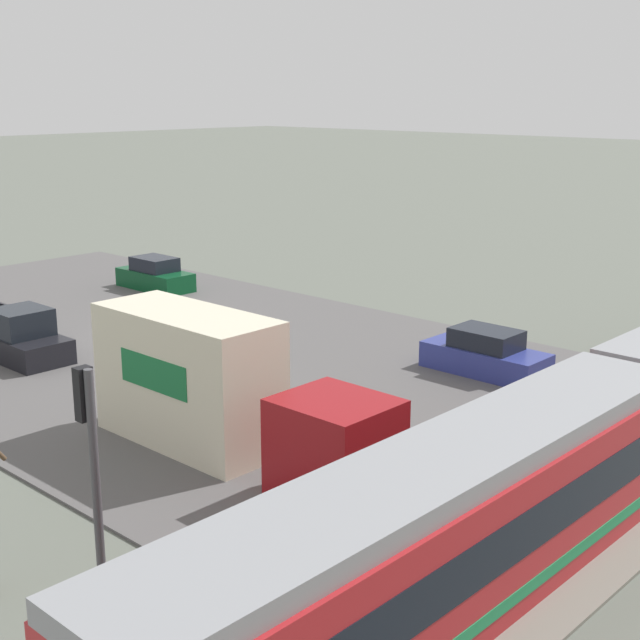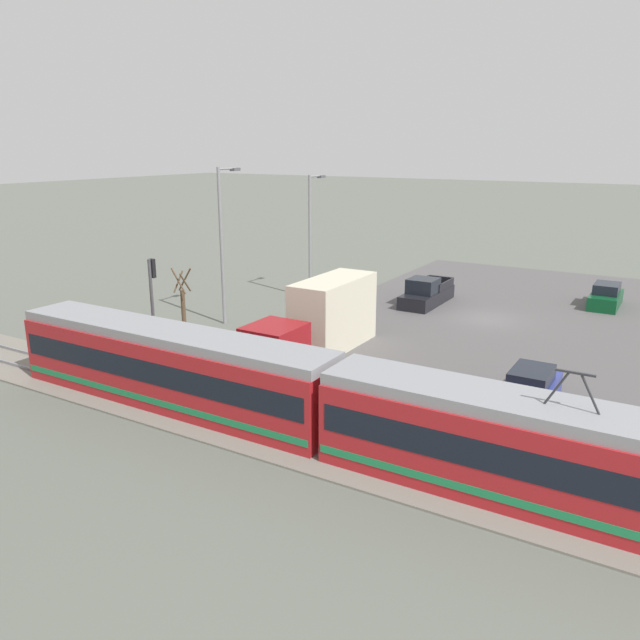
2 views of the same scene
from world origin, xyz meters
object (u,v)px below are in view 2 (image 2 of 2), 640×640
at_px(light_rail_tram, 333,406).
at_px(street_tree, 183,308).
at_px(street_lamp_mid_block, 223,237).
at_px(pickup_truck, 426,294).
at_px(traffic_light_pole, 153,295).
at_px(box_truck, 321,321).
at_px(sedan_car_0, 606,297).
at_px(street_lamp_near_crossing, 311,229).
at_px(sedan_car_1, 530,390).

bearing_deg(light_rail_tram, street_tree, -27.02).
bearing_deg(street_lamp_mid_block, light_rail_tram, 141.55).
xyz_separation_m(pickup_truck, traffic_light_pole, (7.82, 17.51, 2.55)).
xyz_separation_m(box_truck, street_tree, (7.70, 1.91, 0.09)).
bearing_deg(pickup_truck, street_tree, 59.71).
height_order(light_rail_tram, sedan_car_0, light_rail_tram).
bearing_deg(pickup_truck, light_rail_tram, 102.83).
bearing_deg(box_truck, pickup_truck, -93.80).
relative_size(pickup_truck, traffic_light_pole, 1.09).
relative_size(street_lamp_near_crossing, street_lamp_mid_block, 0.92).
distance_m(light_rail_tram, sedan_car_1, 9.14).
xyz_separation_m(sedan_car_0, street_lamp_near_crossing, (18.59, 7.60, 4.21)).
height_order(street_tree, street_lamp_near_crossing, street_lamp_near_crossing).
bearing_deg(sedan_car_0, street_lamp_near_crossing, 22.24).
xyz_separation_m(sedan_car_1, street_lamp_mid_block, (19.06, -3.54, 4.60)).
distance_m(light_rail_tram, sedan_car_0, 27.63).
bearing_deg(sedan_car_1, light_rail_tram, 54.80).
bearing_deg(sedan_car_1, pickup_truck, -54.20).
bearing_deg(street_lamp_near_crossing, street_tree, 87.24).
relative_size(street_tree, street_lamp_near_crossing, 0.48).
bearing_deg(light_rail_tram, pickup_truck, -77.17).
height_order(box_truck, street_lamp_near_crossing, street_lamp_near_crossing).
bearing_deg(sedan_car_0, sedan_car_1, 88.48).
xyz_separation_m(box_truck, sedan_car_1, (-10.98, 1.33, -1.07)).
bearing_deg(traffic_light_pole, box_truck, -145.51).
distance_m(light_rail_tram, street_lamp_mid_block, 18.03).
bearing_deg(street_lamp_near_crossing, light_rail_tram, 123.47).
height_order(light_rail_tram, sedan_car_1, light_rail_tram).
distance_m(sedan_car_1, street_lamp_mid_block, 19.92).
height_order(sedan_car_1, street_lamp_mid_block, street_lamp_mid_block).
height_order(pickup_truck, street_lamp_mid_block, street_lamp_mid_block).
height_order(traffic_light_pole, street_lamp_mid_block, street_lamp_mid_block).
bearing_deg(street_lamp_mid_block, sedan_car_0, -140.69).
xyz_separation_m(pickup_truck, street_lamp_near_crossing, (7.94, 2.07, 4.16)).
distance_m(sedan_car_0, street_lamp_near_crossing, 20.52).
xyz_separation_m(box_truck, traffic_light_pole, (6.98, 4.79, 1.54)).
bearing_deg(sedan_car_1, street_lamp_mid_block, -10.53).
xyz_separation_m(sedan_car_1, traffic_light_pole, (17.95, 3.46, 2.61)).
bearing_deg(sedan_car_0, street_tree, 46.40).
relative_size(light_rail_tram, pickup_truck, 5.55).
height_order(sedan_car_0, street_lamp_near_crossing, street_lamp_near_crossing).
bearing_deg(sedan_car_0, traffic_light_pole, 51.28).
xyz_separation_m(street_tree, street_lamp_mid_block, (0.39, -4.12, 3.44)).
distance_m(street_tree, street_lamp_mid_block, 5.38).
distance_m(pickup_truck, sedan_car_1, 17.32).
height_order(pickup_truck, street_tree, street_tree).
height_order(box_truck, street_tree, street_tree).
relative_size(box_truck, pickup_truck, 1.72).
bearing_deg(pickup_truck, sedan_car_1, 125.80).
height_order(pickup_truck, traffic_light_pole, traffic_light_pole).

